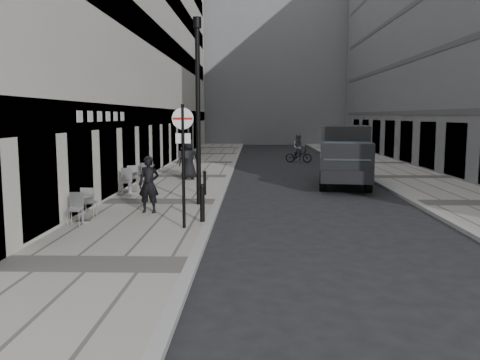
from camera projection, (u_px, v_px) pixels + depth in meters
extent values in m
plane|color=black|center=(169.00, 324.00, 7.65)|extent=(120.00, 120.00, 0.00)
cube|color=gray|center=(189.00, 177.00, 25.55)|extent=(4.00, 60.00, 0.12)
cube|color=gray|center=(409.00, 178.00, 25.25)|extent=(4.00, 60.00, 0.12)
cube|color=beige|center=(135.00, 19.00, 30.98)|extent=(4.00, 45.00, 18.00)
cube|color=slate|center=(467.00, 0.00, 30.31)|extent=(6.00, 45.00, 20.00)
cube|color=slate|center=(256.00, 51.00, 61.76)|extent=(24.00, 16.00, 22.00)
imported|color=black|center=(149.00, 184.00, 15.73)|extent=(0.68, 0.48, 1.77)
cylinder|color=black|center=(183.00, 167.00, 13.46)|extent=(0.09, 0.09, 3.31)
cylinder|color=white|center=(183.00, 119.00, 13.30)|extent=(0.57, 0.06, 0.57)
cube|color=#B21414|center=(183.00, 119.00, 13.28)|extent=(0.52, 0.04, 0.06)
cube|color=white|center=(183.00, 138.00, 13.40)|extent=(0.40, 0.04, 0.26)
cylinder|color=black|center=(198.00, 116.00, 16.96)|extent=(0.16, 0.16, 5.98)
cylinder|color=black|center=(197.00, 23.00, 16.58)|extent=(0.28, 0.28, 0.35)
cylinder|color=black|center=(205.00, 184.00, 19.35)|extent=(0.11, 0.11, 0.86)
cylinder|color=black|center=(202.00, 204.00, 14.43)|extent=(0.13, 0.13, 1.01)
cylinder|color=black|center=(323.00, 181.00, 21.12)|extent=(0.41, 0.87, 0.84)
cylinder|color=black|center=(369.00, 182.00, 20.82)|extent=(0.41, 0.87, 0.84)
cylinder|color=black|center=(323.00, 172.00, 24.61)|extent=(0.41, 0.87, 0.84)
cylinder|color=black|center=(362.00, 173.00, 24.30)|extent=(0.41, 0.87, 0.84)
cube|color=black|center=(344.00, 148.00, 23.48)|extent=(2.60, 4.02, 2.09)
cube|color=black|center=(346.00, 160.00, 20.76)|extent=(2.33, 2.16, 1.47)
cube|color=#1E2328|center=(347.00, 152.00, 19.94)|extent=(1.86, 0.62, 0.77)
imported|color=black|center=(299.00, 156.00, 34.16)|extent=(1.88, 1.07, 0.93)
imported|color=slate|center=(299.00, 147.00, 34.09)|extent=(1.00, 0.87, 1.76)
imported|color=#4E4E53|center=(187.00, 162.00, 24.86)|extent=(0.91, 0.39, 1.55)
imported|color=#ABA49D|center=(186.00, 159.00, 26.11)|extent=(1.00, 0.59, 1.54)
imported|color=black|center=(189.00, 159.00, 24.03)|extent=(0.99, 0.70, 1.91)
cylinder|color=#B9B9BB|center=(83.00, 221.00, 14.47)|extent=(0.44, 0.44, 0.03)
cylinder|color=#B9B9BB|center=(82.00, 208.00, 14.42)|extent=(0.06, 0.06, 0.75)
cylinder|color=#B9B9BB|center=(82.00, 195.00, 14.38)|extent=(0.71, 0.71, 0.03)
cylinder|color=silver|center=(147.00, 182.00, 23.18)|extent=(0.45, 0.45, 0.03)
cylinder|color=silver|center=(147.00, 174.00, 23.13)|extent=(0.06, 0.06, 0.75)
cylinder|color=silver|center=(147.00, 165.00, 23.08)|extent=(0.71, 0.71, 0.03)
cylinder|color=silver|center=(130.00, 192.00, 19.99)|extent=(0.50, 0.50, 0.03)
cylinder|color=silver|center=(130.00, 182.00, 19.94)|extent=(0.07, 0.07, 0.83)
cylinder|color=silver|center=(130.00, 171.00, 19.88)|extent=(0.79, 0.79, 0.03)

